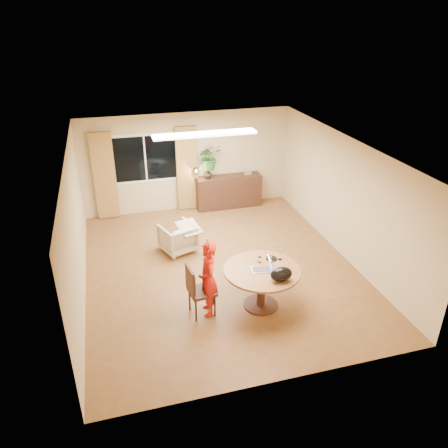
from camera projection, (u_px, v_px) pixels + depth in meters
name	position (u px, v px, depth m)	size (l,w,h in m)	color
floor	(220.00, 268.00, 9.24)	(6.50, 6.50, 0.00)	brown
ceiling	(220.00, 149.00, 8.08)	(6.50, 6.50, 0.00)	white
wall_back	(188.00, 162.00, 11.46)	(5.50, 5.50, 0.00)	tan
wall_left	(76.00, 229.00, 8.00)	(6.50, 6.50, 0.00)	tan
wall_right	(344.00, 198.00, 9.32)	(6.50, 6.50, 0.00)	tan
window	(145.00, 158.00, 11.09)	(1.70, 0.03, 1.30)	white
curtain_left	(105.00, 176.00, 10.93)	(0.55, 0.08, 2.25)	olive
curtain_right	(187.00, 169.00, 11.44)	(0.55, 0.08, 2.25)	olive
ceiling_panel	(205.00, 134.00, 9.13)	(2.20, 0.35, 0.05)	white
dining_table	(262.00, 277.00, 7.80)	(1.38, 1.38, 0.78)	brown
dining_chair	(202.00, 290.00, 7.66)	(0.48, 0.43, 0.99)	black
child	(208.00, 279.00, 7.58)	(0.34, 0.52, 1.43)	red
laptop	(261.00, 264.00, 7.66)	(0.37, 0.25, 0.25)	#B7B7BC
tumbler	(260.00, 259.00, 7.93)	(0.07, 0.07, 0.10)	white
wine_glass	(280.00, 254.00, 7.98)	(0.08, 0.08, 0.22)	white
pot_lid	(271.00, 258.00, 8.03)	(0.21, 0.21, 0.03)	white
handbag	(281.00, 274.00, 7.35)	(0.39, 0.23, 0.26)	black
armchair	(178.00, 238.00, 9.76)	(0.70, 0.72, 0.65)	beige
throw	(189.00, 224.00, 9.59)	(0.45, 0.55, 0.03)	beige
sideboard	(229.00, 192.00, 11.89)	(1.77, 0.43, 0.89)	black
vase	(208.00, 174.00, 11.50)	(0.24, 0.24, 0.25)	black
bouquet	(210.00, 157.00, 11.31)	(0.59, 0.51, 0.66)	#2E6B28
book_stack	(248.00, 173.00, 11.81)	(0.19, 0.14, 0.08)	brown
desk_lamp	(196.00, 174.00, 11.36)	(0.14, 0.14, 0.34)	black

